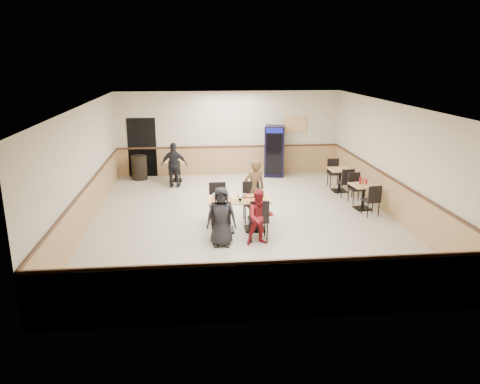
{
  "coord_description": "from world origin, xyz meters",
  "views": [
    {
      "loc": [
        -1.27,
        -11.67,
        4.14
      ],
      "look_at": [
        -0.15,
        -0.5,
        0.89
      ],
      "focal_mm": 35.0,
      "sensor_mm": 36.0,
      "label": 1
    }
  ],
  "objects": [
    {
      "name": "pepsi_cooler",
      "position": [
        1.6,
        4.59,
        0.91
      ],
      "size": [
        0.81,
        0.81,
        1.81
      ],
      "rotation": [
        0.0,
        0.0,
        -0.21
      ],
      "color": "black",
      "rests_on": "ground"
    },
    {
      "name": "side_table_far_chair_south",
      "position": [
        3.33,
        1.78,
        0.46
      ],
      "size": [
        0.43,
        0.43,
        0.93
      ],
      "primitive_type": null,
      "rotation": [
        0.0,
        0.0,
        3.14
      ],
      "color": "black",
      "rests_on": "ground"
    },
    {
      "name": "condiment_caddy",
      "position": [
        3.4,
        0.57,
        0.8
      ],
      "size": [
        0.23,
        0.06,
        0.2
      ],
      "color": "#AB0C1E",
      "rests_on": "side_table_near"
    },
    {
      "name": "tabletop_clutter",
      "position": [
        -0.21,
        -0.88,
        0.85
      ],
      "size": [
        1.35,
        0.67,
        0.12
      ],
      "rotation": [
        0.0,
        0.0,
        -0.01
      ],
      "color": "red",
      "rests_on": "main_table"
    },
    {
      "name": "main_table",
      "position": [
        -0.2,
        -0.81,
        0.55
      ],
      "size": [
        1.54,
        0.78,
        0.82
      ],
      "rotation": [
        0.0,
        0.0,
        -0.01
      ],
      "color": "black",
      "rests_on": "ground"
    },
    {
      "name": "ground",
      "position": [
        0.0,
        0.0,
        0.0
      ],
      "size": [
        10.0,
        10.0,
        0.0
      ],
      "primitive_type": "plane",
      "color": "beige",
      "rests_on": "ground"
    },
    {
      "name": "diner_woman_right",
      "position": [
        0.18,
        -1.75,
        0.65
      ],
      "size": [
        0.69,
        0.57,
        1.3
      ],
      "primitive_type": "imported",
      "rotation": [
        0.0,
        0.0,
        0.13
      ],
      "color": "maroon",
      "rests_on": "ground"
    },
    {
      "name": "room_shell",
      "position": [
        1.78,
        2.55,
        0.58
      ],
      "size": [
        10.0,
        10.0,
        10.0
      ],
      "color": "silver",
      "rests_on": "ground"
    },
    {
      "name": "side_table_far_chair_north",
      "position": [
        3.33,
        2.95,
        0.46
      ],
      "size": [
        0.43,
        0.43,
        0.93
      ],
      "primitive_type": null,
      "rotation": [
        0.0,
        0.0,
        0.0
      ],
      "color": "black",
      "rests_on": "ground"
    },
    {
      "name": "side_table_far",
      "position": [
        3.33,
        2.36,
        0.49
      ],
      "size": [
        0.69,
        0.69,
        0.73
      ],
      "rotation": [
        0.0,
        0.0,
        0.0
      ],
      "color": "black",
      "rests_on": "ground"
    },
    {
      "name": "back_table_chair_lone",
      "position": [
        -1.92,
        3.63,
        0.45
      ],
      "size": [
        0.43,
        0.43,
        0.9
      ],
      "primitive_type": null,
      "rotation": [
        0.0,
        0.0,
        3.12
      ],
      "color": "black",
      "rests_on": "ground"
    },
    {
      "name": "trash_bin",
      "position": [
        -3.19,
        4.55,
        0.42
      ],
      "size": [
        0.54,
        0.54,
        0.85
      ],
      "primitive_type": "cylinder",
      "color": "black",
      "rests_on": "ground"
    },
    {
      "name": "main_chairs",
      "position": [
        -0.26,
        -0.81,
        0.52
      ],
      "size": [
        1.37,
        1.81,
        1.04
      ],
      "rotation": [
        0.0,
        0.0,
        -0.01
      ],
      "color": "black",
      "rests_on": "ground"
    },
    {
      "name": "side_table_near_chair_north",
      "position": [
        3.44,
        1.09,
        0.45
      ],
      "size": [
        0.47,
        0.47,
        0.9
      ],
      "primitive_type": null,
      "rotation": [
        0.0,
        0.0,
        0.14
      ],
      "color": "black",
      "rests_on": "ground"
    },
    {
      "name": "side_table_near_chair_south",
      "position": [
        3.44,
        -0.06,
        0.45
      ],
      "size": [
        0.47,
        0.47,
        0.9
      ],
      "primitive_type": null,
      "rotation": [
        0.0,
        0.0,
        3.28
      ],
      "color": "black",
      "rests_on": "ground"
    },
    {
      "name": "diner_woman_left",
      "position": [
        -0.7,
        -1.74,
        0.69
      ],
      "size": [
        0.7,
        0.48,
        1.38
      ],
      "primitive_type": "imported",
      "rotation": [
        0.0,
        0.0,
        -0.07
      ],
      "color": "black",
      "rests_on": "ground"
    },
    {
      "name": "back_table",
      "position": [
        -1.92,
        4.2,
        0.47
      ],
      "size": [
        0.68,
        0.68,
        0.71
      ],
      "rotation": [
        0.0,
        0.0,
        -0.02
      ],
      "color": "black",
      "rests_on": "ground"
    },
    {
      "name": "diner_man_opposite",
      "position": [
        0.3,
        0.12,
        0.79
      ],
      "size": [
        0.65,
        0.5,
        1.58
      ],
      "primitive_type": "imported",
      "rotation": [
        0.0,
        0.0,
        3.38
      ],
      "color": "brown",
      "rests_on": "ground"
    },
    {
      "name": "lone_diner",
      "position": [
        -1.92,
        3.39,
        0.74
      ],
      "size": [
        0.9,
        0.46,
        1.48
      ],
      "primitive_type": "imported",
      "rotation": [
        0.0,
        0.0,
        3.03
      ],
      "color": "black",
      "rests_on": "ground"
    },
    {
      "name": "side_table_near",
      "position": [
        3.44,
        0.52,
        0.48
      ],
      "size": [
        0.75,
        0.75,
        0.71
      ],
      "rotation": [
        0.0,
        0.0,
        0.14
      ],
      "color": "black",
      "rests_on": "ground"
    }
  ]
}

